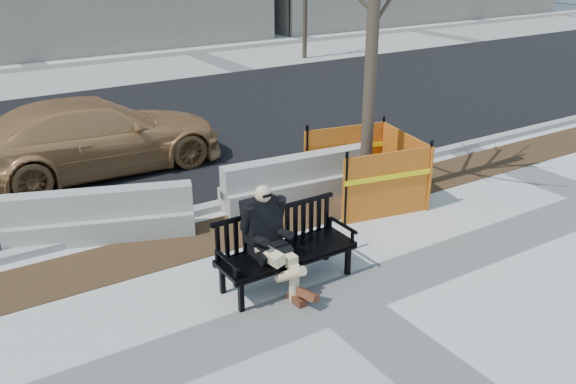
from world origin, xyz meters
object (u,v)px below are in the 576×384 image
(tree_fence, at_px, (364,200))
(sedan, at_px, (100,171))
(bench, at_px, (287,283))
(jersey_barrier_right, at_px, (298,199))
(jersey_barrier_left, at_px, (103,238))
(seated_man, at_px, (268,287))

(tree_fence, height_order, sedan, tree_fence)
(tree_fence, bearing_deg, bench, -148.10)
(sedan, bearing_deg, bench, -171.95)
(bench, height_order, jersey_barrier_right, bench)
(tree_fence, distance_m, jersey_barrier_right, 1.22)
(tree_fence, relative_size, jersey_barrier_left, 2.21)
(jersey_barrier_left, bearing_deg, jersey_barrier_right, 13.92)
(bench, relative_size, jersey_barrier_right, 0.68)
(bench, height_order, seated_man, seated_man)
(jersey_barrier_left, bearing_deg, bench, -37.91)
(bench, distance_m, tree_fence, 3.30)
(tree_fence, bearing_deg, sedan, 131.66)
(jersey_barrier_right, bearing_deg, tree_fence, -29.39)
(tree_fence, height_order, jersey_barrier_right, tree_fence)
(tree_fence, bearing_deg, jersey_barrier_right, 145.19)
(bench, xyz_separation_m, tree_fence, (2.80, 1.74, 0.00))
(bench, xyz_separation_m, sedan, (-0.91, 5.91, 0.00))
(bench, xyz_separation_m, jersey_barrier_right, (1.79, 2.44, 0.00))
(seated_man, relative_size, tree_fence, 0.23)
(bench, height_order, tree_fence, tree_fence)
(sedan, height_order, jersey_barrier_right, sedan)
(seated_man, bearing_deg, tree_fence, 28.15)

